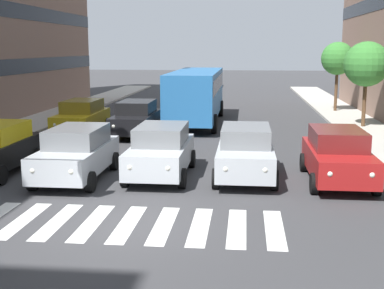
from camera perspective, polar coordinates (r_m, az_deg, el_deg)
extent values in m
plane|color=#38383A|center=(13.02, -7.11, -8.69)|extent=(180.00, 180.00, 0.00)
cube|color=silver|center=(12.73, 9.10, -9.19)|extent=(0.45, 2.80, 0.01)
cube|color=silver|center=(12.71, 4.99, -9.13)|extent=(0.45, 2.80, 0.01)
cube|color=silver|center=(12.75, 0.89, -9.02)|extent=(0.45, 2.80, 0.01)
cube|color=silver|center=(12.85, -3.15, -8.87)|extent=(0.45, 2.80, 0.01)
cube|color=silver|center=(13.02, -7.11, -8.68)|extent=(0.45, 2.80, 0.01)
cube|color=silver|center=(13.25, -10.95, -8.45)|extent=(0.45, 2.80, 0.01)
cube|color=silver|center=(13.53, -14.64, -8.20)|extent=(0.45, 2.80, 0.01)
cube|color=silver|center=(13.86, -18.16, -7.93)|extent=(0.45, 2.80, 0.01)
cube|color=maroon|center=(17.25, 15.77, -1.72)|extent=(1.80, 4.40, 0.80)
cube|color=maroon|center=(17.31, 15.77, 0.68)|extent=(1.58, 2.46, 0.60)
cylinder|color=black|center=(16.15, 19.71, -4.25)|extent=(0.22, 0.64, 0.64)
cylinder|color=black|center=(15.81, 13.35, -4.21)|extent=(0.22, 0.64, 0.64)
cylinder|color=black|center=(18.90, 17.66, -2.01)|extent=(0.22, 0.64, 0.64)
cylinder|color=black|center=(18.61, 12.23, -1.94)|extent=(0.22, 0.64, 0.64)
sphere|color=white|center=(15.30, 19.25, -3.17)|extent=(0.18, 0.18, 0.18)
sphere|color=white|center=(15.07, 14.98, -3.13)|extent=(0.18, 0.18, 0.18)
cube|color=#B2B7BC|center=(17.26, 5.92, -1.37)|extent=(1.80, 4.40, 0.80)
cube|color=slate|center=(17.33, 5.96, 1.03)|extent=(1.58, 2.46, 0.60)
cylinder|color=black|center=(15.96, 9.12, -3.91)|extent=(0.22, 0.64, 0.64)
cylinder|color=black|center=(15.96, 2.64, -3.79)|extent=(0.22, 0.64, 0.64)
cylinder|color=black|center=(18.79, 8.65, -1.70)|extent=(0.22, 0.64, 0.64)
cylinder|color=black|center=(18.78, 3.16, -1.59)|extent=(0.22, 0.64, 0.64)
sphere|color=white|center=(15.16, 8.09, -2.79)|extent=(0.18, 0.18, 0.18)
sphere|color=white|center=(15.15, 3.73, -2.71)|extent=(0.18, 0.18, 0.18)
cube|color=#B2B7BC|center=(17.42, -3.46, -1.22)|extent=(1.80, 4.40, 0.80)
cube|color=slate|center=(17.49, -3.38, 1.16)|extent=(1.58, 2.46, 0.60)
cylinder|color=black|center=(15.99, -1.10, -3.76)|extent=(0.22, 0.64, 0.64)
cylinder|color=black|center=(16.30, -7.41, -3.56)|extent=(0.22, 0.64, 0.64)
cylinder|color=black|center=(18.79, -0.02, -1.57)|extent=(0.22, 0.64, 0.64)
cylinder|color=black|center=(19.06, -5.41, -1.45)|extent=(0.22, 0.64, 0.64)
sphere|color=white|center=(15.24, -2.64, -2.62)|extent=(0.18, 0.18, 0.18)
sphere|color=white|center=(15.45, -6.87, -2.51)|extent=(0.18, 0.18, 0.18)
cube|color=#B2B7BC|center=(17.40, -12.67, -1.48)|extent=(1.80, 4.40, 0.80)
cube|color=slate|center=(17.45, -12.55, 0.90)|extent=(1.58, 2.46, 0.60)
cylinder|color=black|center=(15.87, -11.18, -4.07)|extent=(0.22, 0.64, 0.64)
cylinder|color=black|center=(16.48, -17.18, -3.80)|extent=(0.22, 0.64, 0.64)
cylinder|color=black|center=(18.59, -8.57, -1.83)|extent=(0.22, 0.64, 0.64)
cylinder|color=black|center=(19.11, -13.81, -1.68)|extent=(0.22, 0.64, 0.64)
sphere|color=white|center=(15.21, -13.17, -2.92)|extent=(0.18, 0.18, 0.18)
sphere|color=white|center=(15.62, -17.18, -2.76)|extent=(0.18, 0.18, 0.18)
cylinder|color=black|center=(17.44, -20.41, -3.22)|extent=(0.22, 0.64, 0.64)
cylinder|color=black|center=(20.01, -16.77, -1.28)|extent=(0.22, 0.64, 0.64)
cube|color=black|center=(25.59, -6.19, 2.54)|extent=(1.80, 4.40, 0.80)
cube|color=black|center=(25.69, -6.13, 4.15)|extent=(1.58, 2.46, 0.60)
cylinder|color=black|center=(24.06, -4.80, 1.09)|extent=(0.22, 0.64, 0.64)
cylinder|color=black|center=(24.46, -8.95, 1.15)|extent=(0.22, 0.64, 0.64)
cylinder|color=black|center=(26.89, -3.66, 2.11)|extent=(0.22, 0.64, 0.64)
cylinder|color=black|center=(27.24, -7.39, 2.15)|extent=(0.22, 0.64, 0.64)
sphere|color=white|center=(23.38, -5.91, 1.98)|extent=(0.18, 0.18, 0.18)
sphere|color=white|center=(23.64, -8.65, 2.01)|extent=(0.18, 0.18, 0.18)
cube|color=gold|center=(26.53, -12.11, 2.65)|extent=(1.80, 4.40, 0.80)
cube|color=olive|center=(26.63, -12.04, 4.20)|extent=(1.58, 2.46, 0.60)
cylinder|color=black|center=(24.95, -11.13, 1.26)|extent=(0.22, 0.64, 0.64)
cylinder|color=black|center=(25.53, -15.00, 1.31)|extent=(0.22, 0.64, 0.64)
cylinder|color=black|center=(27.70, -9.38, 2.24)|extent=(0.22, 0.64, 0.64)
cylinder|color=black|center=(28.23, -12.91, 2.27)|extent=(0.22, 0.64, 0.64)
sphere|color=white|center=(24.32, -12.38, 2.12)|extent=(0.18, 0.18, 0.18)
sphere|color=white|center=(24.70, -14.92, 2.14)|extent=(0.18, 0.18, 0.18)
cube|color=#286BAD|center=(29.82, 0.51, 5.73)|extent=(2.50, 10.50, 2.50)
cube|color=black|center=(29.77, 0.51, 6.79)|extent=(2.52, 9.87, 0.80)
cylinder|color=black|center=(26.22, 2.47, 2.30)|extent=(0.28, 1.00, 1.00)
cylinder|color=black|center=(26.49, -2.94, 2.38)|extent=(0.28, 1.00, 1.00)
cylinder|color=black|center=(32.98, 3.19, 4.01)|extent=(0.28, 1.00, 1.00)
cylinder|color=black|center=(33.19, -1.13, 4.06)|extent=(0.28, 1.00, 1.00)
cylinder|color=#513823|center=(29.08, 18.49, 4.46)|extent=(0.20, 0.20, 2.59)
sphere|color=#387F33|center=(28.95, 18.73, 8.42)|extent=(2.37, 2.37, 2.37)
cylinder|color=#513823|center=(35.87, 15.63, 5.86)|extent=(0.20, 0.20, 2.81)
sphere|color=#387F33|center=(35.77, 15.80, 9.14)|extent=(2.17, 2.17, 2.17)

